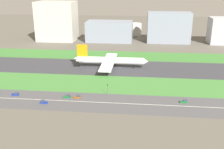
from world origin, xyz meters
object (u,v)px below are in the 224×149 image
Objects in this scene: car_4 at (184,101)px; fuel_tank_west at (135,29)px; traffic_light at (107,88)px; hangar_building at (110,31)px; car_6 at (16,94)px; terminal_building at (57,21)px; car_0 at (43,102)px; car_3 at (67,96)px; office_tower at (169,27)px; airliner at (109,61)px; car_5 at (78,97)px.

car_4 is 0.24× the size of fuel_tank_west.
hangar_building is at bearing 96.16° from traffic_light.
fuel_tank_west is (-36.14, 227.00, 7.37)m from car_4.
fuel_tank_west reaches higher than car_4.
terminal_building is (-26.79, 182.00, 23.37)m from car_6.
car_3 is (12.18, 10.00, 0.00)m from car_0.
car_0 is 199.59m from terminal_building.
office_tower is (140.69, 0.00, -5.89)m from terminal_building.
car_3 is 0.61× the size of traffic_light.
terminal_building is at bearing 126.47° from car_4.
airliner is 129.59m from office_tower.
car_0 is 0.09× the size of terminal_building.
terminal_building is at bearing 110.53° from car_5.
car_4 is 0.09× the size of terminal_building.
hangar_building is (-67.07, 182.00, 11.50)m from car_4.
terminal_building is at bearing 125.15° from airliner.
car_4 is at bearing -173.31° from car_0.
terminal_building is 109.37m from fuel_tank_west.
car_6 is (-41.36, 0.00, 0.00)m from car_5.
hangar_building reaches higher than car_5.
airliner reaches higher than car_6.
car_5 is 0.09× the size of terminal_building.
traffic_light is 175.20m from hangar_building.
car_4 is at bearing -51.42° from airliner.
car_0 is at bearing -111.68° from airliner.
airliner reaches higher than fuel_tank_west.
fuel_tank_west is (18.11, 159.00, 2.07)m from airliner.
hangar_building is (-0.69, 182.00, 11.50)m from car_5.
airliner is 160.04m from fuel_tank_west.
car_3 is at bearing 180.00° from car_5.
traffic_light reaches higher than car_5.
traffic_light is 182.87m from office_tower.
car_4 is at bearing -91.94° from office_tower.
car_3 is 73.09m from car_4.
car_5 and car_4 have the same top height.
car_4 is at bearing -69.77° from hangar_building.
car_5 is 6.71m from car_3.
airliner is at bearing 128.58° from car_4.
fuel_tank_west reaches higher than traffic_light.
car_6 is (-22.47, 10.00, 0.00)m from car_0.
office_tower reaches higher than car_6.
car_3 is at bearing -113.53° from office_tower.
airliner is 14.77× the size of car_5.
airliner is at bearing 79.89° from car_5.
hangar_building reaches higher than car_4.
fuel_tank_west reaches higher than car_5.
car_5 is at bearing -156.15° from traffic_light.
traffic_light is at bearing -93.18° from fuel_tank_west.
airliner is at bearing -54.85° from terminal_building.
car_3 is 1.00× the size of car_4.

